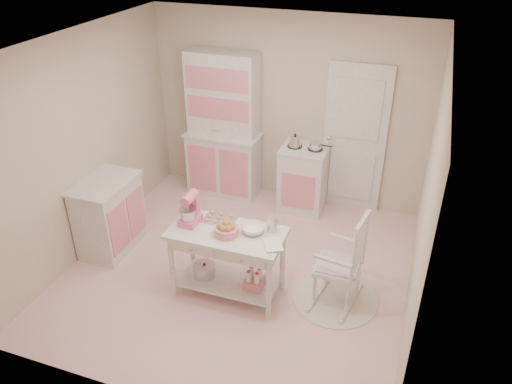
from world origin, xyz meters
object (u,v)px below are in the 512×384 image
rocking_chair (339,258)px  stand_mixer (189,209)px  stove (303,178)px  bread_basket (226,231)px  base_cabinet (109,215)px  work_table (228,263)px  hutch (223,126)px

rocking_chair → stand_mixer: 1.63m
stove → bread_basket: size_ratio=3.68×
base_cabinet → rocking_chair: (2.80, -0.04, 0.09)m
work_table → stand_mixer: bearing=177.3°
hutch → work_table: bearing=-66.5°
bread_basket → stove: bearing=82.1°
rocking_chair → stove: bearing=124.7°
base_cabinet → stand_mixer: bearing=-13.1°
rocking_chair → stand_mixer: (-1.55, -0.25, 0.42)m
base_cabinet → work_table: (1.67, -0.31, -0.06)m
hutch → base_cabinet: size_ratio=2.26×
base_cabinet → stove: bearing=40.7°
rocking_chair → work_table: rocking_chair is taller
rocking_chair → bread_basket: size_ratio=4.40×
work_table → stand_mixer: (-0.42, 0.02, 0.57)m
hutch → stove: size_ratio=2.26×
stove → base_cabinet: (-1.97, -1.70, 0.00)m
stand_mixer → bread_basket: size_ratio=1.36×
rocking_chair → bread_basket: 1.20m
base_cabinet → work_table: size_ratio=0.77×
hutch → bread_basket: hutch is taller
base_cabinet → bread_basket: size_ratio=3.68×
stove → work_table: size_ratio=0.77×
stand_mixer → bread_basket: bearing=-6.7°
hutch → base_cabinet: (-0.77, -1.75, -0.58)m
stove → work_table: (-0.31, -2.01, -0.06)m
stove → stand_mixer: size_ratio=2.71×
base_cabinet → rocking_chair: bearing=-0.9°
stove → rocking_chair: bearing=-64.6°
base_cabinet → rocking_chair: 2.80m
stove → base_cabinet: 2.60m
base_cabinet → work_table: 1.70m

